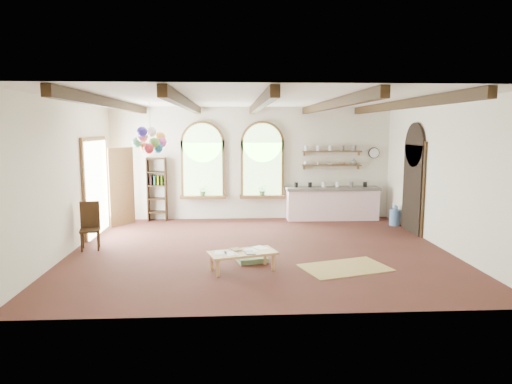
{
  "coord_description": "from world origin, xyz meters",
  "views": [
    {
      "loc": [
        -0.6,
        -9.6,
        2.6
      ],
      "look_at": [
        -0.04,
        0.6,
        1.18
      ],
      "focal_mm": 32.0,
      "sensor_mm": 36.0,
      "label": 1
    }
  ],
  "objects": [
    {
      "name": "table_book",
      "position": [
        -0.59,
        -1.33,
        0.36
      ],
      "size": [
        0.25,
        0.29,
        0.02
      ],
      "primitive_type": "imported",
      "rotation": [
        0.0,
        0.0,
        0.4
      ],
      "color": "olive",
      "rests_on": "coffee_table"
    },
    {
      "name": "left_doorway",
      "position": [
        -3.95,
        1.8,
        1.15
      ],
      "size": [
        0.1,
        1.9,
        2.5
      ],
      "primitive_type": "cube",
      "color": "brown",
      "rests_on": "floor"
    },
    {
      "name": "water_jug_b",
      "position": [
        3.82,
        2.3,
        0.24
      ],
      "size": [
        0.29,
        0.29,
        0.56
      ],
      "color": "#5580B8",
      "rests_on": "floor"
    },
    {
      "name": "wall_shelf_lower",
      "position": [
        2.3,
        3.38,
        1.55
      ],
      "size": [
        1.7,
        0.24,
        0.04
      ],
      "primitive_type": "cube",
      "color": "brown",
      "rests_on": "wall_back"
    },
    {
      "name": "shelf_cup_a",
      "position": [
        1.55,
        3.38,
        1.62
      ],
      "size": [
        0.12,
        0.1,
        0.1
      ],
      "primitive_type": "imported",
      "color": "white",
      "rests_on": "wall_shelf_lower"
    },
    {
      "name": "tablet",
      "position": [
        -0.27,
        -1.52,
        0.36
      ],
      "size": [
        0.21,
        0.27,
        0.01
      ],
      "primitive_type": "cube",
      "rotation": [
        0.0,
        0.0,
        0.17
      ],
      "color": "black",
      "rests_on": "coffee_table"
    },
    {
      "name": "window_left",
      "position": [
        -1.4,
        3.43,
        1.63
      ],
      "size": [
        1.3,
        0.28,
        2.2
      ],
      "color": "brown",
      "rests_on": "floor"
    },
    {
      "name": "floor",
      "position": [
        0.0,
        0.0,
        0.0
      ],
      "size": [
        8.0,
        8.0,
        0.0
      ],
      "primitive_type": "plane",
      "color": "#4F2520",
      "rests_on": "ground"
    },
    {
      "name": "ceiling_beams",
      "position": [
        0.0,
        0.0,
        3.1
      ],
      "size": [
        6.2,
        6.8,
        0.18
      ],
      "primitive_type": null,
      "color": "#31200F",
      "rests_on": "ceiling"
    },
    {
      "name": "wall_clock",
      "position": [
        3.55,
        3.45,
        1.9
      ],
      "size": [
        0.32,
        0.04,
        0.32
      ],
      "primitive_type": "cylinder",
      "rotation": [
        1.57,
        0.0,
        0.0
      ],
      "color": "black",
      "rests_on": "wall_back"
    },
    {
      "name": "shelf_cup_b",
      "position": [
        1.9,
        3.38,
        1.62
      ],
      "size": [
        0.1,
        0.1,
        0.09
      ],
      "primitive_type": "imported",
      "color": "beige",
      "rests_on": "wall_shelf_lower"
    },
    {
      "name": "floor_mat",
      "position": [
        1.53,
        -1.41,
        0.01
      ],
      "size": [
        1.8,
        1.4,
        0.02
      ],
      "primitive_type": "cube",
      "rotation": [
        0.0,
        0.0,
        0.3
      ],
      "color": "tan",
      "rests_on": "floor"
    },
    {
      "name": "floor_cushion",
      "position": [
        -0.22,
        -0.82,
        0.05
      ],
      "size": [
        0.68,
        0.68,
        0.1
      ],
      "primitive_type": "cube",
      "rotation": [
        0.0,
        0.0,
        0.24
      ],
      "color": "#698E61",
      "rests_on": "floor"
    },
    {
      "name": "right_doorway",
      "position": [
        3.95,
        1.5,
        1.1
      ],
      "size": [
        0.1,
        1.3,
        2.4
      ],
      "primitive_type": "cube",
      "color": "black",
      "rests_on": "floor"
    },
    {
      "name": "shelf_vase",
      "position": [
        2.95,
        3.38,
        1.67
      ],
      "size": [
        0.18,
        0.18,
        0.19
      ],
      "primitive_type": "imported",
      "color": "slate",
      "rests_on": "wall_shelf_lower"
    },
    {
      "name": "potted_plant_right",
      "position": [
        0.3,
        3.32,
        0.85
      ],
      "size": [
        0.27,
        0.23,
        0.3
      ],
      "primitive_type": "imported",
      "color": "#598C4C",
      "rests_on": "window_right"
    },
    {
      "name": "bookshelf",
      "position": [
        -2.7,
        3.32,
        0.9
      ],
      "size": [
        0.53,
        0.32,
        1.8
      ],
      "color": "#31200F",
      "rests_on": "floor"
    },
    {
      "name": "wall_shelf_upper",
      "position": [
        2.3,
        3.38,
        1.95
      ],
      "size": [
        1.7,
        0.24,
        0.04
      ],
      "primitive_type": "cube",
      "color": "brown",
      "rests_on": "wall_back"
    },
    {
      "name": "shelf_bowl_a",
      "position": [
        2.25,
        3.38,
        1.6
      ],
      "size": [
        0.22,
        0.22,
        0.05
      ],
      "primitive_type": "imported",
      "color": "beige",
      "rests_on": "wall_shelf_lower"
    },
    {
      "name": "balloon_cluster",
      "position": [
        -2.41,
        0.8,
        2.33
      ],
      "size": [
        0.78,
        0.83,
        1.15
      ],
      "color": "silver",
      "rests_on": "floor"
    },
    {
      "name": "kitchen_counter",
      "position": [
        2.3,
        3.2,
        0.48
      ],
      "size": [
        2.68,
        0.62,
        0.94
      ],
      "color": "#FFD8DC",
      "rests_on": "floor"
    },
    {
      "name": "side_chair",
      "position": [
        -3.66,
        0.22,
        0.3
      ],
      "size": [
        0.49,
        0.49,
        1.03
      ],
      "color": "#31200F",
      "rests_on": "floor"
    },
    {
      "name": "water_jug_a",
      "position": [
        3.1,
        3.2,
        0.26
      ],
      "size": [
        0.31,
        0.31,
        0.61
      ],
      "color": "#5580B8",
      "rests_on": "floor"
    },
    {
      "name": "potted_plant_left",
      "position": [
        -1.4,
        3.32,
        0.85
      ],
      "size": [
        0.27,
        0.23,
        0.3
      ],
      "primitive_type": "imported",
      "color": "#598C4C",
      "rests_on": "window_left"
    },
    {
      "name": "window_right",
      "position": [
        0.3,
        3.43,
        1.63
      ],
      "size": [
        1.3,
        0.28,
        2.2
      ],
      "color": "brown",
      "rests_on": "floor"
    },
    {
      "name": "shelf_bowl_b",
      "position": [
        2.6,
        3.38,
        1.6
      ],
      "size": [
        0.2,
        0.2,
        0.06
      ],
      "primitive_type": "imported",
      "color": "#8C664C",
      "rests_on": "wall_shelf_lower"
    },
    {
      "name": "coffee_table",
      "position": [
        -0.4,
        -1.43,
        0.31
      ],
      "size": [
        1.34,
        0.91,
        0.35
      ],
      "color": "tan",
      "rests_on": "floor"
    }
  ]
}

